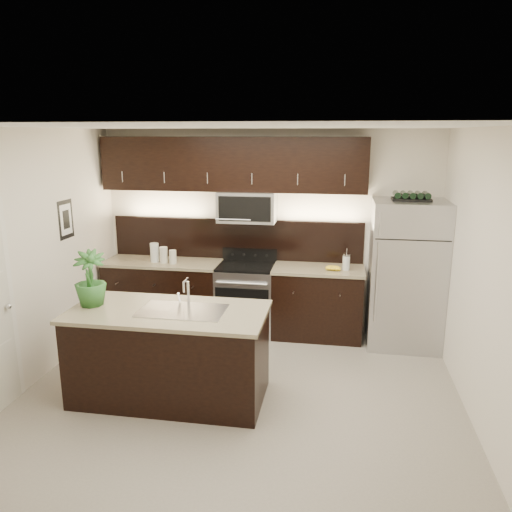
{
  "coord_description": "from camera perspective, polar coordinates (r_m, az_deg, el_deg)",
  "views": [
    {
      "loc": [
        0.95,
        -4.62,
        2.64
      ],
      "look_at": [
        0.08,
        0.55,
        1.35
      ],
      "focal_mm": 35.0,
      "sensor_mm": 36.0,
      "label": 1
    }
  ],
  "objects": [
    {
      "name": "upper_fixtures",
      "position": [
        6.62,
        -2.5,
        9.49
      ],
      "size": [
        3.49,
        0.4,
        1.66
      ],
      "color": "black",
      "rests_on": "counter_run"
    },
    {
      "name": "wine_rack",
      "position": [
        6.35,
        17.34,
        6.52
      ],
      "size": [
        0.46,
        0.28,
        0.11
      ],
      "color": "black",
      "rests_on": "refrigerator"
    },
    {
      "name": "french_press",
      "position": [
        6.46,
        10.27,
        -0.69
      ],
      "size": [
        0.1,
        0.1,
        0.28
      ],
      "rotation": [
        0.0,
        0.0,
        -0.29
      ],
      "color": "silver",
      "rests_on": "counter_run"
    },
    {
      "name": "sink_faucet",
      "position": [
        4.99,
        -8.38,
        -6.02
      ],
      "size": [
        0.84,
        0.5,
        0.28
      ],
      "color": "silver",
      "rests_on": "island"
    },
    {
      "name": "refrigerator",
      "position": [
        6.53,
        16.73,
        -1.98
      ],
      "size": [
        0.89,
        0.8,
        1.85
      ],
      "primitive_type": "cube",
      "color": "#B2B2B7",
      "rests_on": "ground"
    },
    {
      "name": "canisters",
      "position": [
        6.85,
        -10.76,
        0.21
      ],
      "size": [
        0.38,
        0.16,
        0.26
      ],
      "rotation": [
        0.0,
        0.0,
        -0.18
      ],
      "color": "silver",
      "rests_on": "counter_run"
    },
    {
      "name": "plant",
      "position": [
        5.28,
        -18.44,
        -2.44
      ],
      "size": [
        0.41,
        0.41,
        0.56
      ],
      "primitive_type": "imported",
      "rotation": [
        0.0,
        0.0,
        0.4
      ],
      "color": "#2C6528",
      "rests_on": "island"
    },
    {
      "name": "island",
      "position": [
        5.21,
        -9.83,
        -10.94
      ],
      "size": [
        1.96,
        0.96,
        0.94
      ],
      "color": "black",
      "rests_on": "ground"
    },
    {
      "name": "bananas",
      "position": [
        6.45,
        8.36,
        -1.31
      ],
      "size": [
        0.22,
        0.18,
        0.06
      ],
      "primitive_type": "ellipsoid",
      "rotation": [
        0.0,
        0.0,
        -0.14
      ],
      "color": "yellow",
      "rests_on": "counter_run"
    },
    {
      "name": "ground",
      "position": [
        5.4,
        -1.83,
        -15.42
      ],
      "size": [
        4.5,
        4.5,
        0.0
      ],
      "primitive_type": "plane",
      "color": "gray",
      "rests_on": "ground"
    },
    {
      "name": "counter_run",
      "position": [
        6.82,
        -2.83,
        -4.74
      ],
      "size": [
        3.51,
        0.65,
        0.94
      ],
      "color": "black",
      "rests_on": "ground"
    },
    {
      "name": "room_walls",
      "position": [
        4.79,
        -3.37,
        2.46
      ],
      "size": [
        4.52,
        4.02,
        2.71
      ],
      "color": "silver",
      "rests_on": "ground"
    }
  ]
}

